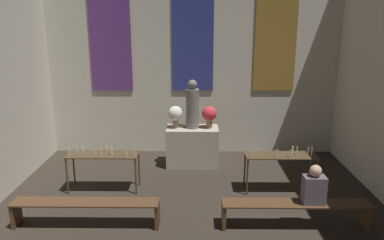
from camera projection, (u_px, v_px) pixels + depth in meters
name	position (u px, v px, depth m)	size (l,w,h in m)	color
wall_back	(193.00, 52.00, 9.37)	(7.53, 0.16, 5.16)	beige
altar	(192.00, 146.00, 8.95)	(1.22, 0.69, 0.92)	#ADA38E
statue	(192.00, 106.00, 8.70)	(0.31, 0.31, 1.14)	slate
flower_vase_left	(175.00, 114.00, 8.75)	(0.35, 0.35, 0.52)	#937A5B
flower_vase_right	(209.00, 114.00, 8.74)	(0.35, 0.35, 0.52)	#937A5B
candle_rack_left	(103.00, 158.00, 7.53)	(1.43, 0.48, 0.96)	#473823
candle_rack_right	(281.00, 159.00, 7.49)	(1.43, 0.48, 0.96)	#473823
pew_back_left	(86.00, 207.00, 6.26)	(2.45, 0.36, 0.44)	#4C331E
pew_back_right	(296.00, 208.00, 6.22)	(2.45, 0.36, 0.44)	#4C331E
person_seated	(314.00, 187.00, 6.12)	(0.36, 0.24, 0.67)	#564C56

